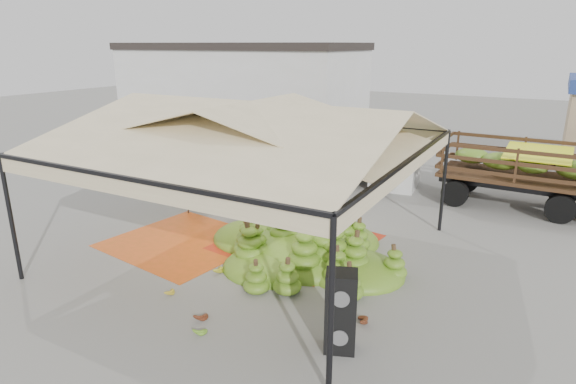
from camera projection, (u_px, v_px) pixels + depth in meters
The scene contains 17 objects.
ground at pixel (254, 251), 12.92m from camera, with size 90.00×90.00×0.00m, color slate.
canopy_tent at pixel (252, 130), 11.95m from camera, with size 8.10×8.10×4.00m.
building_white at pixel (240, 90), 28.45m from camera, with size 14.30×6.30×5.40m.
tarp_left at pixel (184, 242), 13.56m from camera, with size 3.77×3.59×0.01m, color #DF4F15.
tarp_right at pixel (297, 242), 13.54m from camera, with size 3.65×3.83×0.01m, color red.
banana_heap at pixel (304, 234), 12.44m from camera, with size 5.95×4.88×1.27m, color #427217.
hand_yellow_a at pixel (215, 268), 11.73m from camera, with size 0.48×0.39×0.22m, color gold.
hand_yellow_b at pixel (167, 290), 10.71m from camera, with size 0.41×0.34×0.19m, color gold.
hand_red_a at pixel (200, 314), 9.76m from camera, with size 0.43×0.35×0.20m, color #5D2715.
hand_red_b at pixel (358, 318), 9.57m from camera, with size 0.49×0.40×0.22m, color #602A16.
hand_green at pixel (200, 328), 9.28m from camera, with size 0.38×0.31×0.17m, color #46801A.
hanging_bunches at pixel (216, 170), 10.85m from camera, with size 3.24×0.24×0.20m.
speaker_stack at pixel (341, 311), 8.59m from camera, with size 0.70×0.66×1.54m.
banana_leaves at pixel (191, 210), 16.15m from camera, with size 0.96×1.36×3.70m, color #3A7820, non-canonical shape.
vendor at pixel (329, 175), 16.99m from camera, with size 0.66×0.43×1.82m, color gray.
truck_left at pixel (346, 150), 19.19m from camera, with size 6.33×2.75×2.11m.
truck_right at pixel (557, 171), 15.54m from camera, with size 6.72×2.50×2.28m.
Camera 1 is at (6.55, -9.94, 5.35)m, focal length 30.00 mm.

